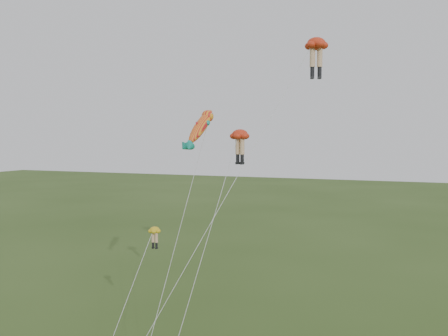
% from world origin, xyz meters
% --- Properties ---
extents(legs_kite_red_high, '(10.12, 12.12, 21.16)m').
position_xyz_m(legs_kite_red_high, '(7.37, 9.64, 20.28)').
color(legs_kite_red_high, red).
rests_on(legs_kite_red_high, ground).
extents(legs_kite_red_mid, '(2.24, 10.59, 15.14)m').
position_xyz_m(legs_kite_red_mid, '(3.24, 6.62, 14.34)').
color(legs_kite_red_mid, red).
rests_on(legs_kite_red_mid, ground).
extents(legs_kite_yellow, '(0.87, 7.75, 8.84)m').
position_xyz_m(legs_kite_yellow, '(-1.98, 4.55, 7.97)').
color(legs_kite_yellow, gold).
rests_on(legs_kite_yellow, ground).
extents(fish_kite, '(1.60, 10.52, 16.84)m').
position_xyz_m(fish_kite, '(-0.13, 8.25, 15.29)').
color(fish_kite, orange).
rests_on(fish_kite, ground).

